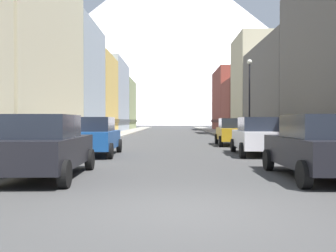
{
  "coord_description": "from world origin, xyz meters",
  "views": [
    {
      "loc": [
        -0.29,
        -6.57,
        1.61
      ],
      "look_at": [
        -0.59,
        34.47,
        1.04
      ],
      "focal_mm": 39.56,
      "sensor_mm": 36.0,
      "label": 1
    }
  ],
  "objects_px": {
    "car_right_0": "(317,146)",
    "car_right_1": "(257,136)",
    "potted_plant_0": "(314,141)",
    "streetlamp_right": "(249,88)",
    "car_right_2": "(232,132)",
    "potted_plant_1": "(7,143)",
    "pedestrian_0": "(86,132)",
    "car_left_0": "(46,146)",
    "potted_plant_2": "(278,135)",
    "car_left_1": "(95,136)",
    "trash_bin_right": "(306,141)"
  },
  "relations": [
    {
      "from": "car_left_0",
      "to": "pedestrian_0",
      "type": "height_order",
      "value": "car_left_0"
    },
    {
      "from": "streetlamp_right",
      "to": "potted_plant_0",
      "type": "bearing_deg",
      "value": -77.94
    },
    {
      "from": "trash_bin_right",
      "to": "streetlamp_right",
      "type": "bearing_deg",
      "value": 96.84
    },
    {
      "from": "car_right_0",
      "to": "car_right_2",
      "type": "bearing_deg",
      "value": 89.99
    },
    {
      "from": "car_right_1",
      "to": "car_right_2",
      "type": "distance_m",
      "value": 7.04
    },
    {
      "from": "potted_plant_0",
      "to": "car_right_2",
      "type": "bearing_deg",
      "value": 119.38
    },
    {
      "from": "car_right_0",
      "to": "potted_plant_1",
      "type": "relative_size",
      "value": 4.77
    },
    {
      "from": "car_right_0",
      "to": "car_right_2",
      "type": "relative_size",
      "value": 0.99
    },
    {
      "from": "trash_bin_right",
      "to": "potted_plant_1",
      "type": "xyz_separation_m",
      "value": [
        -13.35,
        -3.1,
        0.04
      ]
    },
    {
      "from": "car_right_2",
      "to": "pedestrian_0",
      "type": "height_order",
      "value": "car_right_2"
    },
    {
      "from": "car_left_1",
      "to": "car_right_0",
      "type": "height_order",
      "value": "same"
    },
    {
      "from": "car_right_1",
      "to": "streetlamp_right",
      "type": "height_order",
      "value": "streetlamp_right"
    },
    {
      "from": "trash_bin_right",
      "to": "potted_plant_1",
      "type": "height_order",
      "value": "trash_bin_right"
    },
    {
      "from": "streetlamp_right",
      "to": "car_right_2",
      "type": "bearing_deg",
      "value": -127.09
    },
    {
      "from": "pedestrian_0",
      "to": "streetlamp_right",
      "type": "relative_size",
      "value": 0.26
    },
    {
      "from": "trash_bin_right",
      "to": "potted_plant_2",
      "type": "bearing_deg",
      "value": 84.67
    },
    {
      "from": "potted_plant_0",
      "to": "car_right_1",
      "type": "bearing_deg",
      "value": -157.01
    },
    {
      "from": "car_left_0",
      "to": "trash_bin_right",
      "type": "distance_m",
      "value": 12.83
    },
    {
      "from": "potted_plant_1",
      "to": "potted_plant_2",
      "type": "xyz_separation_m",
      "value": [
        14.0,
        10.07,
        -0.0
      ]
    },
    {
      "from": "car_left_1",
      "to": "potted_plant_0",
      "type": "height_order",
      "value": "car_left_1"
    },
    {
      "from": "car_right_1",
      "to": "streetlamp_right",
      "type": "relative_size",
      "value": 0.76
    },
    {
      "from": "car_right_0",
      "to": "potted_plant_0",
      "type": "xyz_separation_m",
      "value": [
        3.2,
        8.47,
        -0.3
      ]
    },
    {
      "from": "potted_plant_1",
      "to": "car_right_1",
      "type": "bearing_deg",
      "value": 12.27
    },
    {
      "from": "car_left_1",
      "to": "potted_plant_1",
      "type": "bearing_deg",
      "value": -147.84
    },
    {
      "from": "car_left_0",
      "to": "potted_plant_1",
      "type": "distance_m",
      "value": 5.73
    },
    {
      "from": "car_right_1",
      "to": "potted_plant_0",
      "type": "relative_size",
      "value": 5.23
    },
    {
      "from": "car_right_0",
      "to": "pedestrian_0",
      "type": "height_order",
      "value": "car_right_0"
    },
    {
      "from": "trash_bin_right",
      "to": "streetlamp_right",
      "type": "xyz_separation_m",
      "value": [
        -1.0,
        8.34,
        3.34
      ]
    },
    {
      "from": "trash_bin_right",
      "to": "potted_plant_0",
      "type": "relative_size",
      "value": 1.14
    },
    {
      "from": "car_right_2",
      "to": "streetlamp_right",
      "type": "height_order",
      "value": "streetlamp_right"
    },
    {
      "from": "potted_plant_0",
      "to": "potted_plant_1",
      "type": "bearing_deg",
      "value": -165.17
    },
    {
      "from": "car_right_0",
      "to": "car_left_1",
      "type": "bearing_deg",
      "value": 138.26
    },
    {
      "from": "car_left_1",
      "to": "trash_bin_right",
      "type": "bearing_deg",
      "value": 6.09
    },
    {
      "from": "car_left_0",
      "to": "potted_plant_1",
      "type": "height_order",
      "value": "car_left_0"
    },
    {
      "from": "car_left_0",
      "to": "trash_bin_right",
      "type": "height_order",
      "value": "car_left_0"
    },
    {
      "from": "potted_plant_0",
      "to": "pedestrian_0",
      "type": "bearing_deg",
      "value": 151.7
    },
    {
      "from": "car_left_0",
      "to": "car_left_1",
      "type": "height_order",
      "value": "same"
    },
    {
      "from": "car_right_0",
      "to": "car_right_1",
      "type": "bearing_deg",
      "value": 90.02
    },
    {
      "from": "potted_plant_1",
      "to": "pedestrian_0",
      "type": "xyz_separation_m",
      "value": [
        0.75,
        10.84,
        0.17
      ]
    },
    {
      "from": "car_left_0",
      "to": "potted_plant_2",
      "type": "xyz_separation_m",
      "value": [
        10.8,
        14.81,
        -0.22
      ]
    },
    {
      "from": "car_right_2",
      "to": "pedestrian_0",
      "type": "distance_m",
      "value": 10.16
    },
    {
      "from": "trash_bin_right",
      "to": "potted_plant_0",
      "type": "xyz_separation_m",
      "value": [
        0.65,
        0.61,
        -0.04
      ]
    },
    {
      "from": "car_left_0",
      "to": "potted_plant_0",
      "type": "bearing_deg",
      "value": 38.06
    },
    {
      "from": "car_right_1",
      "to": "potted_plant_0",
      "type": "height_order",
      "value": "car_right_1"
    },
    {
      "from": "potted_plant_0",
      "to": "streetlamp_right",
      "type": "bearing_deg",
      "value": 102.06
    },
    {
      "from": "potted_plant_0",
      "to": "streetlamp_right",
      "type": "xyz_separation_m",
      "value": [
        -1.65,
        7.72,
        3.38
      ]
    },
    {
      "from": "car_right_0",
      "to": "potted_plant_1",
      "type": "bearing_deg",
      "value": 156.19
    },
    {
      "from": "potted_plant_1",
      "to": "potted_plant_2",
      "type": "distance_m",
      "value": 17.24
    },
    {
      "from": "car_left_0",
      "to": "pedestrian_0",
      "type": "distance_m",
      "value": 15.78
    },
    {
      "from": "car_right_0",
      "to": "pedestrian_0",
      "type": "distance_m",
      "value": 18.56
    }
  ]
}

